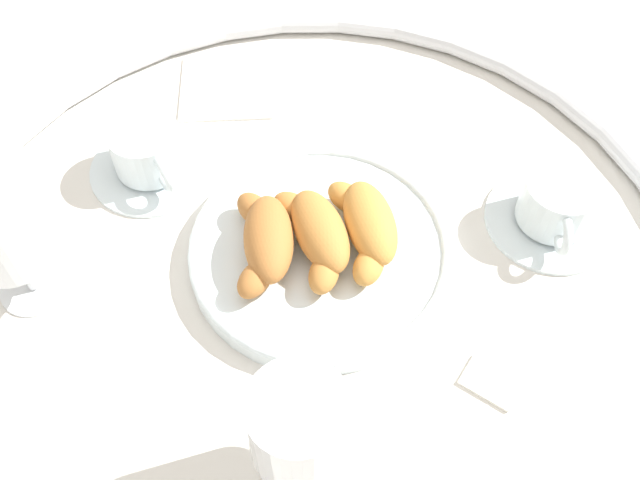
{
  "coord_description": "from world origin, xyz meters",
  "views": [
    {
      "loc": [
        -0.34,
        0.18,
        0.6
      ],
      "look_at": [
        0.01,
        -0.02,
        0.03
      ],
      "focal_mm": 40.35,
      "sensor_mm": 36.0,
      "label": 1
    }
  ],
  "objects_px": {
    "croissant_large": "(367,225)",
    "coffee_cup_far": "(148,155)",
    "pastry_plate": "(320,250)",
    "juice_glass_right": "(2,232)",
    "juice_glass_left": "(299,429)",
    "folded_napkin": "(226,87)",
    "croissant_small": "(317,233)",
    "croissant_extra": "(265,240)",
    "coffee_cup_near": "(556,207)",
    "sugar_packet": "(491,382)"
  },
  "relations": [
    {
      "from": "juice_glass_left",
      "to": "sugar_packet",
      "type": "bearing_deg",
      "value": -94.1
    },
    {
      "from": "juice_glass_left",
      "to": "coffee_cup_far",
      "type": "bearing_deg",
      "value": -1.7
    },
    {
      "from": "sugar_packet",
      "to": "folded_napkin",
      "type": "distance_m",
      "value": 0.47
    },
    {
      "from": "croissant_extra",
      "to": "juice_glass_left",
      "type": "height_order",
      "value": "juice_glass_left"
    },
    {
      "from": "juice_glass_right",
      "to": "croissant_extra",
      "type": "bearing_deg",
      "value": -112.04
    },
    {
      "from": "sugar_packet",
      "to": "croissant_extra",
      "type": "bearing_deg",
      "value": 1.8
    },
    {
      "from": "croissant_extra",
      "to": "coffee_cup_far",
      "type": "height_order",
      "value": "croissant_extra"
    },
    {
      "from": "juice_glass_left",
      "to": "croissant_extra",
      "type": "bearing_deg",
      "value": -18.67
    },
    {
      "from": "coffee_cup_near",
      "to": "croissant_extra",
      "type": "bearing_deg",
      "value": 71.42
    },
    {
      "from": "croissant_large",
      "to": "folded_napkin",
      "type": "height_order",
      "value": "croissant_large"
    },
    {
      "from": "sugar_packet",
      "to": "folded_napkin",
      "type": "bearing_deg",
      "value": -21.47
    },
    {
      "from": "juice_glass_left",
      "to": "sugar_packet",
      "type": "distance_m",
      "value": 0.21
    },
    {
      "from": "croissant_small",
      "to": "coffee_cup_far",
      "type": "distance_m",
      "value": 0.22
    },
    {
      "from": "pastry_plate",
      "to": "sugar_packet",
      "type": "bearing_deg",
      "value": -160.59
    },
    {
      "from": "pastry_plate",
      "to": "juice_glass_right",
      "type": "relative_size",
      "value": 1.87
    },
    {
      "from": "juice_glass_right",
      "to": "folded_napkin",
      "type": "distance_m",
      "value": 0.34
    },
    {
      "from": "pastry_plate",
      "to": "croissant_extra",
      "type": "relative_size",
      "value": 2.1
    },
    {
      "from": "croissant_large",
      "to": "juice_glass_left",
      "type": "xyz_separation_m",
      "value": [
        -0.17,
        0.16,
        0.05
      ]
    },
    {
      "from": "juice_glass_left",
      "to": "sugar_packet",
      "type": "xyz_separation_m",
      "value": [
        -0.01,
        -0.19,
        -0.09
      ]
    },
    {
      "from": "coffee_cup_far",
      "to": "croissant_extra",
      "type": "bearing_deg",
      "value": -162.06
    },
    {
      "from": "croissant_small",
      "to": "folded_napkin",
      "type": "xyz_separation_m",
      "value": [
        0.27,
        -0.02,
        -0.04
      ]
    },
    {
      "from": "juice_glass_left",
      "to": "croissant_small",
      "type": "bearing_deg",
      "value": -32.14
    },
    {
      "from": "pastry_plate",
      "to": "croissant_small",
      "type": "height_order",
      "value": "croissant_small"
    },
    {
      "from": "coffee_cup_far",
      "to": "juice_glass_left",
      "type": "distance_m",
      "value": 0.38
    },
    {
      "from": "croissant_extra",
      "to": "folded_napkin",
      "type": "height_order",
      "value": "croissant_extra"
    },
    {
      "from": "folded_napkin",
      "to": "coffee_cup_near",
      "type": "bearing_deg",
      "value": -148.59
    },
    {
      "from": "juice_glass_left",
      "to": "juice_glass_right",
      "type": "relative_size",
      "value": 1.0
    },
    {
      "from": "croissant_extra",
      "to": "juice_glass_right",
      "type": "relative_size",
      "value": 0.89
    },
    {
      "from": "coffee_cup_near",
      "to": "sugar_packet",
      "type": "xyz_separation_m",
      "value": [
        -0.12,
        0.16,
        -0.02
      ]
    },
    {
      "from": "juice_glass_left",
      "to": "folded_napkin",
      "type": "height_order",
      "value": "juice_glass_left"
    },
    {
      "from": "croissant_small",
      "to": "coffee_cup_far",
      "type": "height_order",
      "value": "croissant_small"
    },
    {
      "from": "croissant_large",
      "to": "croissant_extra",
      "type": "xyz_separation_m",
      "value": [
        0.03,
        0.09,
        0.0
      ]
    },
    {
      "from": "croissant_extra",
      "to": "folded_napkin",
      "type": "bearing_deg",
      "value": -15.36
    },
    {
      "from": "coffee_cup_far",
      "to": "folded_napkin",
      "type": "bearing_deg",
      "value": -57.46
    },
    {
      "from": "croissant_large",
      "to": "coffee_cup_far",
      "type": "height_order",
      "value": "croissant_large"
    },
    {
      "from": "croissant_small",
      "to": "juice_glass_left",
      "type": "xyz_separation_m",
      "value": [
        -0.18,
        0.11,
        0.05
      ]
    },
    {
      "from": "pastry_plate",
      "to": "juice_glass_left",
      "type": "relative_size",
      "value": 1.87
    },
    {
      "from": "croissant_extra",
      "to": "pastry_plate",
      "type": "bearing_deg",
      "value": -108.65
    },
    {
      "from": "croissant_small",
      "to": "coffee_cup_near",
      "type": "relative_size",
      "value": 1.0
    },
    {
      "from": "croissant_large",
      "to": "pastry_plate",
      "type": "bearing_deg",
      "value": 71.54
    },
    {
      "from": "croissant_small",
      "to": "croissant_extra",
      "type": "xyz_separation_m",
      "value": [
        0.02,
        0.05,
        0.0
      ]
    },
    {
      "from": "croissant_large",
      "to": "juice_glass_left",
      "type": "distance_m",
      "value": 0.24
    },
    {
      "from": "pastry_plate",
      "to": "coffee_cup_near",
      "type": "relative_size",
      "value": 1.93
    },
    {
      "from": "pastry_plate",
      "to": "juice_glass_right",
      "type": "bearing_deg",
      "value": 68.6
    },
    {
      "from": "coffee_cup_far",
      "to": "juice_glass_right",
      "type": "xyz_separation_m",
      "value": [
        -0.09,
        0.16,
        0.07
      ]
    },
    {
      "from": "folded_napkin",
      "to": "croissant_small",
      "type": "bearing_deg",
      "value": 175.26
    },
    {
      "from": "coffee_cup_near",
      "to": "coffee_cup_far",
      "type": "relative_size",
      "value": 1.0
    },
    {
      "from": "croissant_small",
      "to": "juice_glass_left",
      "type": "distance_m",
      "value": 0.22
    },
    {
      "from": "coffee_cup_near",
      "to": "croissant_large",
      "type": "bearing_deg",
      "value": 71.41
    },
    {
      "from": "coffee_cup_near",
      "to": "juice_glass_left",
      "type": "height_order",
      "value": "juice_glass_left"
    }
  ]
}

